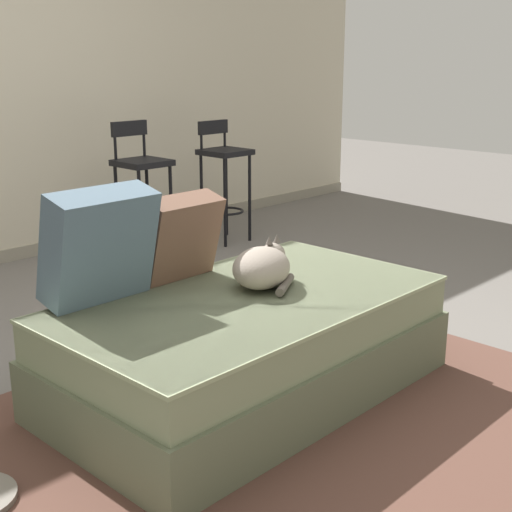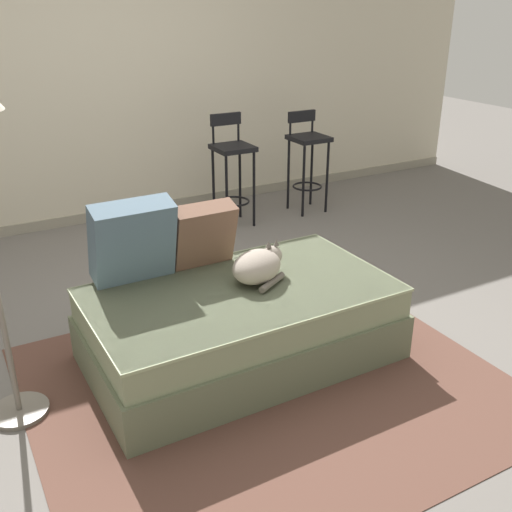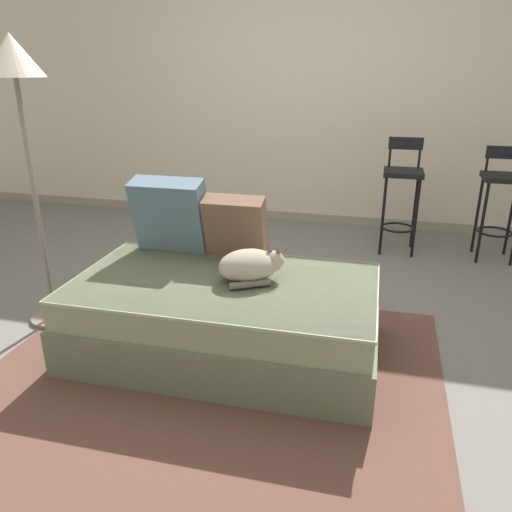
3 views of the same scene
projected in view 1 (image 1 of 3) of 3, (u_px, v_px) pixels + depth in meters
The scene contains 8 objects.
ground_plane at pixel (187, 364), 3.31m from camera, with size 16.00×16.00×0.00m, color #66605B.
area_rug at pixel (302, 414), 2.84m from camera, with size 2.34×2.05×0.01m, color brown.
couch at pixel (248, 344), 2.98m from camera, with size 1.66×0.97×0.43m.
throw_pillow_corner at pixel (99, 246), 2.79m from camera, with size 0.44×0.26×0.46m.
throw_pillow_middle at pixel (179, 237), 3.09m from camera, with size 0.36×0.23×0.38m.
cat at pixel (263, 267), 3.02m from camera, with size 0.40×0.37×0.20m.
bar_stool_near_window at pixel (142, 181), 4.84m from camera, with size 0.32×0.32×0.96m.
bar_stool_by_doorway at pixel (224, 168), 5.37m from camera, with size 0.32×0.32×0.91m.
Camera 1 is at (-1.96, -2.35, 1.38)m, focal length 50.00 mm.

